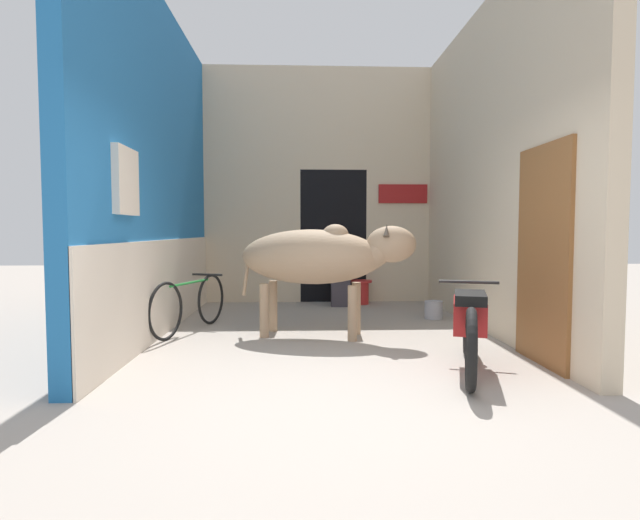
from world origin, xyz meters
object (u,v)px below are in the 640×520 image
Objects in this scene: plastic_stool at (361,291)px; motorcycle_near at (469,323)px; cow at (321,257)px; shopkeeper_seated at (340,269)px; bucket at (434,310)px; bicycle at (190,304)px.

motorcycle_near is at bearing -83.60° from plastic_stool.
cow is 1.82× the size of shopkeeper_seated.
bucket is at bearing -59.46° from plastic_stool.
bucket is at bearing 81.43° from motorcycle_near.
motorcycle_near is 7.03× the size of bucket.
cow is at bearing -146.26° from bucket.
motorcycle_near is 1.08× the size of bicycle.
bicycle is (-1.64, 0.35, -0.61)m from cow.
motorcycle_near is 1.52× the size of shopkeeper_seated.
cow is at bearing 129.50° from motorcycle_near.
plastic_stool is (0.39, 0.15, -0.40)m from shopkeeper_seated.
plastic_stool is (-0.47, 4.18, -0.22)m from motorcycle_near.
motorcycle_near reaches higher than plastic_stool.
motorcycle_near is (1.29, -1.56, -0.52)m from cow.
shopkeeper_seated is at bearing 45.49° from bicycle.
shopkeeper_seated reaches higher than bicycle.
cow reaches higher than bicycle.
bicycle reaches higher than plastic_stool.
motorcycle_near is 2.75m from bucket.
bicycle is 3.35m from plastic_stool.
bucket is (1.70, 1.13, -0.84)m from cow.
motorcycle_near is 4.37× the size of plastic_stool.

